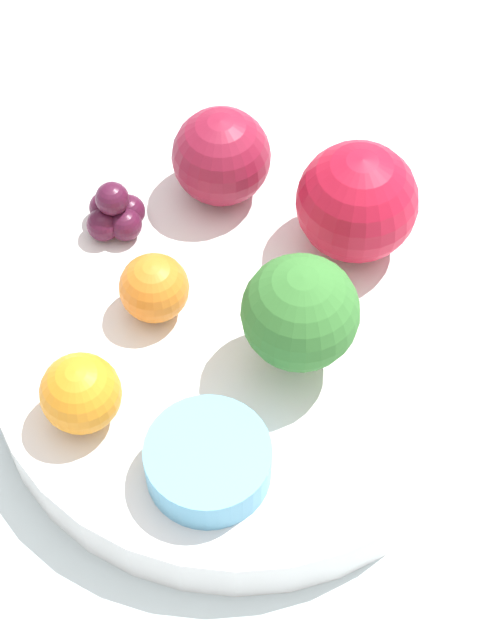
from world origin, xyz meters
TOP-DOWN VIEW (x-y plane):
  - ground_plane at (0.00, 0.00)m, footprint 6.00×6.00m
  - table_surface at (0.00, 0.00)m, footprint 1.20×1.20m
  - bowl at (0.00, 0.00)m, footprint 0.26×0.26m
  - broccoli at (-0.02, 0.03)m, footprint 0.06×0.06m
  - apple_red at (-0.04, -0.09)m, footprint 0.05×0.05m
  - apple_green at (-0.08, -0.02)m, footprint 0.06×0.06m
  - orange_front at (0.03, -0.04)m, footprint 0.04×0.04m
  - orange_back at (0.09, -0.00)m, footprint 0.04×0.04m
  - grape_cluster at (0.02, -0.09)m, footprint 0.03×0.03m
  - small_cup at (0.06, 0.06)m, footprint 0.06×0.06m

SIDE VIEW (x-z plane):
  - ground_plane at x=0.00m, z-range 0.00..0.00m
  - table_surface at x=0.00m, z-range 0.00..0.02m
  - bowl at x=0.00m, z-range 0.02..0.05m
  - small_cup at x=0.06m, z-range 0.05..0.07m
  - grape_cluster at x=0.02m, z-range 0.05..0.08m
  - orange_front at x=0.03m, z-range 0.05..0.09m
  - orange_back at x=0.09m, z-range 0.05..0.09m
  - apple_red at x=-0.04m, z-range 0.05..0.11m
  - apple_green at x=-0.08m, z-range 0.05..0.12m
  - broccoli at x=-0.02m, z-range 0.06..0.12m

